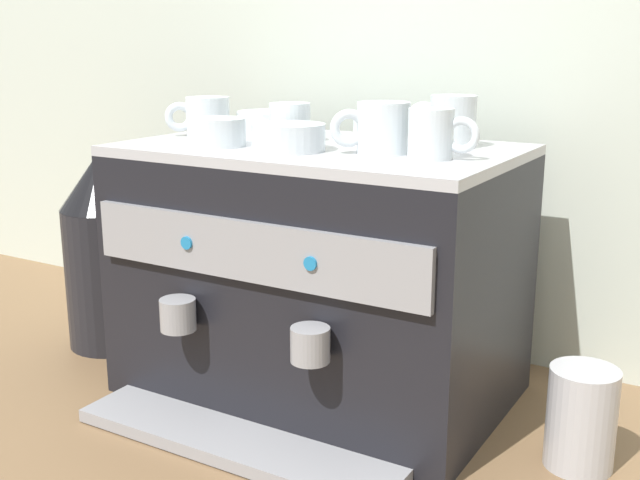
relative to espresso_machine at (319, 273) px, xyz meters
The scene contains 14 objects.
ground_plane 0.21m from the espresso_machine, 90.00° to the left, with size 4.00×4.00×0.00m, color brown.
tiled_backsplash_wall 0.44m from the espresso_machine, 90.00° to the left, with size 2.80×0.03×1.02m, color silver.
espresso_machine is the anchor object (origin of this frame).
ceramic_cup_0 0.35m from the espresso_machine, behind, with size 0.10×0.10×0.07m.
ceramic_cup_1 0.34m from the espresso_machine, 10.81° to the right, with size 0.10×0.07×0.07m.
ceramic_cup_2 0.26m from the espresso_machine, 165.50° to the left, with size 0.07×0.10×0.06m.
ceramic_cup_3 0.29m from the espresso_machine, 13.02° to the right, with size 0.11×0.10×0.08m.
ceramic_cup_4 0.33m from the espresso_machine, 25.55° to the left, with size 0.12×0.07×0.08m.
ceramic_bowl_0 0.25m from the espresso_machine, 96.54° to the right, with size 0.12×0.12×0.04m.
ceramic_bowl_1 0.27m from the espresso_machine, 55.15° to the left, with size 0.11×0.11×0.04m.
ceramic_bowl_2 0.29m from the espresso_machine, 147.17° to the right, with size 0.09×0.09×0.04m.
ceramic_bowl_3 0.30m from the espresso_machine, 150.64° to the left, with size 0.12×0.12×0.04m.
coffee_grinder 0.47m from the espresso_machine, behind, with size 0.17×0.17×0.40m.
milk_pitcher 0.47m from the espresso_machine, ahead, with size 0.10×0.10×0.15m, color #B7B7BC.
Camera 1 is at (0.65, -1.10, 0.60)m, focal length 44.14 mm.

